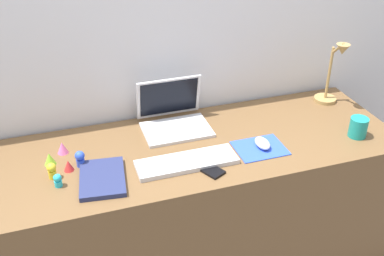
% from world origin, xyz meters
% --- Properties ---
extents(back_wall, '(2.98, 0.05, 1.42)m').
position_xyz_m(back_wall, '(0.00, 0.35, 0.71)').
color(back_wall, silver).
rests_on(back_wall, ground_plane).
extents(desk, '(1.78, 0.62, 0.74)m').
position_xyz_m(desk, '(0.00, 0.00, 0.37)').
color(desk, brown).
rests_on(desk, ground_plane).
extents(laptop, '(0.30, 0.25, 0.21)m').
position_xyz_m(laptop, '(-0.05, 0.19, 0.79)').
color(laptop, silver).
rests_on(laptop, desk).
extents(keyboard, '(0.41, 0.13, 0.02)m').
position_xyz_m(keyboard, '(-0.08, -0.12, 0.75)').
color(keyboard, silver).
rests_on(keyboard, desk).
extents(mousepad, '(0.21, 0.17, 0.00)m').
position_xyz_m(mousepad, '(0.25, -0.11, 0.74)').
color(mousepad, blue).
rests_on(mousepad, desk).
extents(mouse, '(0.06, 0.10, 0.03)m').
position_xyz_m(mouse, '(0.26, -0.10, 0.76)').
color(mouse, silver).
rests_on(mouse, mousepad).
extents(cell_phone, '(0.12, 0.14, 0.01)m').
position_xyz_m(cell_phone, '(-0.01, -0.19, 0.74)').
color(cell_phone, black).
rests_on(cell_phone, desk).
extents(desk_lamp, '(0.11, 0.16, 0.33)m').
position_xyz_m(desk_lamp, '(0.75, 0.16, 0.90)').
color(desk_lamp, '#A5844C').
rests_on(desk_lamp, desk).
extents(notebook_pad, '(0.20, 0.26, 0.02)m').
position_xyz_m(notebook_pad, '(-0.42, -0.12, 0.75)').
color(notebook_pad, navy).
rests_on(notebook_pad, desk).
extents(coffee_mug, '(0.08, 0.08, 0.09)m').
position_xyz_m(coffee_mug, '(0.70, -0.15, 0.78)').
color(coffee_mug, teal).
rests_on(coffee_mug, desk).
extents(toy_figurine_pink, '(0.05, 0.05, 0.05)m').
position_xyz_m(toy_figurine_pink, '(-0.55, 0.12, 0.77)').
color(toy_figurine_pink, pink).
rests_on(toy_figurine_pink, desk).
extents(toy_figurine_yellow, '(0.04, 0.04, 0.07)m').
position_xyz_m(toy_figurine_yellow, '(-0.60, -0.05, 0.78)').
color(toy_figurine_yellow, yellow).
rests_on(toy_figurine_yellow, desk).
extents(toy_figurine_cyan, '(0.03, 0.03, 0.05)m').
position_xyz_m(toy_figurine_cyan, '(-0.58, -0.11, 0.77)').
color(toy_figurine_cyan, '#28B7CC').
rests_on(toy_figurine_cyan, desk).
extents(toy_figurine_lime, '(0.05, 0.05, 0.05)m').
position_xyz_m(toy_figurine_lime, '(-0.60, 0.05, 0.77)').
color(toy_figurine_lime, '#8CDB33').
rests_on(toy_figurine_lime, desk).
extents(toy_figurine_blue, '(0.04, 0.04, 0.07)m').
position_xyz_m(toy_figurine_blue, '(-0.49, -0.00, 0.78)').
color(toy_figurine_blue, blue).
rests_on(toy_figurine_blue, desk).
extents(toy_figurine_red, '(0.04, 0.04, 0.05)m').
position_xyz_m(toy_figurine_red, '(-0.54, -0.02, 0.76)').
color(toy_figurine_red, red).
rests_on(toy_figurine_red, desk).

